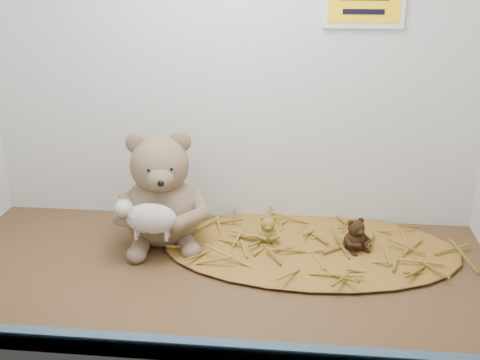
# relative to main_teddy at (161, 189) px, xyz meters

# --- Properties ---
(alcove_shell) EXTENTS (1.20, 0.60, 0.90)m
(alcove_shell) POSITION_rel_main_teddy_xyz_m (0.15, -0.05, 0.31)
(alcove_shell) COLOR #422D17
(alcove_shell) RESTS_ON ground
(front_rail) EXTENTS (1.19, 0.02, 0.04)m
(front_rail) POSITION_rel_main_teddy_xyz_m (0.15, -0.43, -0.12)
(front_rail) COLOR #3A596F
(front_rail) RESTS_ON shelf_floor
(straw_bed) EXTENTS (0.68, 0.40, 0.01)m
(straw_bed) POSITION_rel_main_teddy_xyz_m (0.35, -0.01, -0.13)
(straw_bed) COLOR brown
(straw_bed) RESTS_ON shelf_floor
(main_teddy) EXTENTS (0.27, 0.28, 0.27)m
(main_teddy) POSITION_rel_main_teddy_xyz_m (0.00, 0.00, 0.00)
(main_teddy) COLOR #826D50
(main_teddy) RESTS_ON shelf_floor
(toy_lamb) EXTENTS (0.15, 0.09, 0.09)m
(toy_lamb) POSITION_rel_main_teddy_xyz_m (0.00, -0.10, -0.03)
(toy_lamb) COLOR beige
(toy_lamb) RESTS_ON main_teddy
(mini_teddy_tan) EXTENTS (0.06, 0.06, 0.07)m
(mini_teddy_tan) POSITION_rel_main_teddy_xyz_m (0.25, -0.00, -0.09)
(mini_teddy_tan) COLOR olive
(mini_teddy_tan) RESTS_ON straw_bed
(mini_teddy_brown) EXTENTS (0.09, 0.09, 0.08)m
(mini_teddy_brown) POSITION_rel_main_teddy_xyz_m (0.45, -0.02, -0.08)
(mini_teddy_brown) COLOR black
(mini_teddy_brown) RESTS_ON straw_bed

